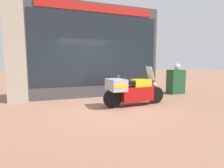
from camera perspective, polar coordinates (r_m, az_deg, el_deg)
name	(u,v)px	position (r m, az deg, el deg)	size (l,w,h in m)	color
ground_plane	(104,108)	(5.83, -2.67, -7.70)	(60.00, 60.00, 0.00)	#8E604C
shop_building	(82,51)	(7.52, -9.86, 10.60)	(6.29, 0.55, 3.92)	#424247
window_display	(96,86)	(7.74, -5.12, -0.77)	(5.14, 0.30, 1.81)	slate
paramedic_motorcycle	(131,90)	(5.99, 6.25, -1.94)	(2.32, 0.79, 1.34)	black
utility_cabinet	(176,82)	(8.94, 20.07, 0.73)	(0.72, 0.53, 1.15)	#235633
white_helmet	(177,67)	(8.84, 20.48, 5.31)	(0.29, 0.29, 0.29)	white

